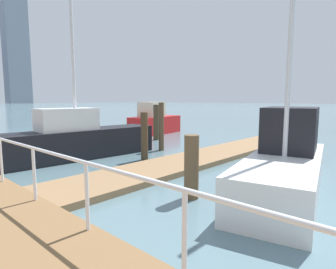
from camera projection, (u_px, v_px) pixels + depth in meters
ground_plane at (17, 146)px, 14.61m from camera, size 300.00×300.00×0.00m
floating_dock at (207, 156)px, 11.46m from camera, size 15.00×2.00×0.18m
boardwalk_railing at (86, 176)px, 4.24m from camera, size 0.06×22.86×1.08m
dock_piling_0 at (191, 167)px, 6.79m from camera, size 0.35×0.35×1.55m
dock_piling_1 at (161, 127)px, 13.16m from camera, size 0.24×0.24×2.23m
dock_piling_2 at (144, 136)px, 11.10m from camera, size 0.28×0.28×1.88m
dock_piling_5 at (156, 122)px, 16.59m from camera, size 0.32×0.32×2.06m
moored_boat_0 at (75, 139)px, 11.38m from camera, size 6.85×1.91×8.08m
moored_boat_1 at (285, 163)px, 7.25m from camera, size 5.58×2.75×6.23m
moored_boat_3 at (155, 122)px, 19.64m from camera, size 4.24×2.25×2.19m
skyline_tower_5 at (16, 44)px, 153.45m from camera, size 12.05×8.25×64.13m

